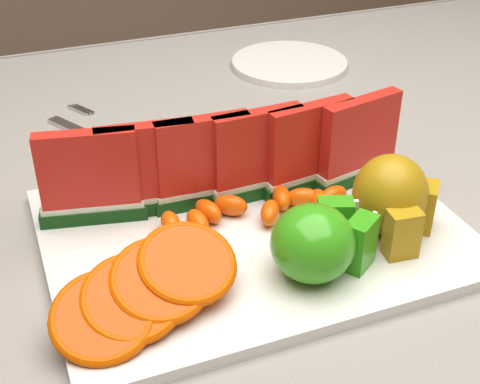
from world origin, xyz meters
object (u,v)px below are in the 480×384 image
(pear_cluster, at_px, (393,198))
(platter, at_px, (253,232))
(fork, at_px, (93,135))
(side_plate, at_px, (289,63))
(apple_cluster, at_px, (319,241))

(pear_cluster, bearing_deg, platter, 156.07)
(fork, bearing_deg, platter, -68.54)
(side_plate, height_order, fork, side_plate)
(apple_cluster, distance_m, pear_cluster, 0.10)
(platter, relative_size, pear_cluster, 4.16)
(apple_cluster, height_order, side_plate, apple_cluster)
(side_plate, bearing_deg, apple_cluster, -112.38)
(platter, relative_size, side_plate, 2.06)
(apple_cluster, bearing_deg, pear_cluster, 17.61)
(apple_cluster, bearing_deg, platter, 108.42)
(apple_cluster, xyz_separation_m, pear_cluster, (0.09, 0.03, 0.01))
(apple_cluster, height_order, fork, apple_cluster)
(pear_cluster, distance_m, side_plate, 0.46)
(apple_cluster, bearing_deg, side_plate, 67.62)
(pear_cluster, relative_size, side_plate, 0.50)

